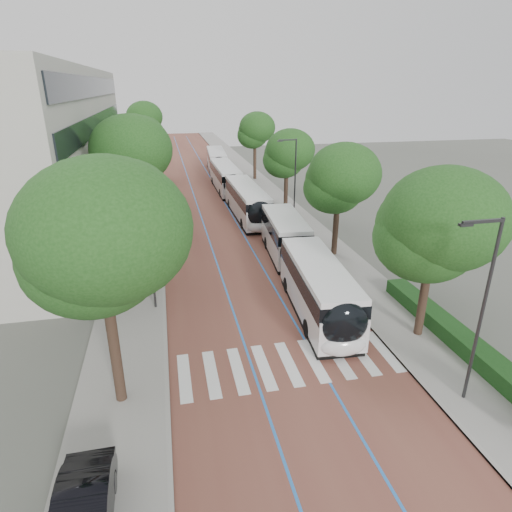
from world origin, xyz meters
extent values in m
plane|color=#51544C|center=(0.00, 0.00, 0.00)|extent=(160.00, 160.00, 0.00)
cube|color=brown|center=(0.00, 40.00, 0.01)|extent=(11.00, 140.00, 0.02)
cube|color=gray|center=(-7.50, 40.00, 0.06)|extent=(4.00, 140.00, 0.12)
cube|color=gray|center=(7.50, 40.00, 0.06)|extent=(4.00, 140.00, 0.12)
cube|color=gray|center=(-5.60, 40.00, 0.06)|extent=(0.20, 140.00, 0.14)
cube|color=gray|center=(5.60, 40.00, 0.06)|extent=(0.20, 140.00, 0.14)
cube|color=silver|center=(-4.80, 1.00, 0.03)|extent=(0.55, 3.60, 0.01)
cube|color=silver|center=(-3.55, 1.00, 0.03)|extent=(0.55, 3.60, 0.01)
cube|color=silver|center=(-2.30, 1.00, 0.03)|extent=(0.55, 3.60, 0.01)
cube|color=silver|center=(-1.05, 1.00, 0.03)|extent=(0.55, 3.60, 0.01)
cube|color=silver|center=(0.20, 1.00, 0.03)|extent=(0.55, 3.60, 0.01)
cube|color=silver|center=(1.45, 1.00, 0.03)|extent=(0.55, 3.60, 0.01)
cube|color=silver|center=(2.70, 1.00, 0.03)|extent=(0.55, 3.60, 0.01)
cube|color=silver|center=(3.95, 1.00, 0.03)|extent=(0.55, 3.60, 0.01)
cube|color=silver|center=(5.20, 1.00, 0.03)|extent=(0.55, 3.60, 0.01)
cube|color=blue|center=(-1.60, 40.00, 0.02)|extent=(0.12, 126.00, 0.01)
cube|color=blue|center=(1.60, 40.00, 0.02)|extent=(0.12, 126.00, 0.01)
cube|color=black|center=(-10.45, 28.00, 3.00)|extent=(0.12, 38.00, 1.60)
cube|color=black|center=(-10.45, 28.00, 6.20)|extent=(0.12, 38.00, 1.60)
cube|color=black|center=(-10.45, 28.00, 9.40)|extent=(0.12, 38.00, 1.60)
cube|color=black|center=(-10.45, 28.00, 12.40)|extent=(0.12, 38.00, 1.60)
cube|color=#143B14|center=(9.10, 0.00, 0.52)|extent=(1.20, 14.00, 0.80)
cylinder|color=#2D2E30|center=(6.80, -3.00, 4.12)|extent=(0.14, 0.14, 8.00)
cube|color=#2D2E30|center=(6.00, -3.00, 8.02)|extent=(1.70, 0.12, 0.12)
cube|color=#2D2E30|center=(5.30, -3.00, 7.94)|extent=(0.50, 0.20, 0.10)
cylinder|color=#2D2E30|center=(6.80, 22.00, 4.12)|extent=(0.14, 0.14, 8.00)
cube|color=#2D2E30|center=(6.00, 22.00, 8.02)|extent=(1.70, 0.12, 0.12)
cube|color=#2D2E30|center=(5.30, 22.00, 7.94)|extent=(0.50, 0.20, 0.10)
cylinder|color=#2D2E30|center=(-6.10, 8.00, 4.12)|extent=(0.14, 0.14, 8.00)
cylinder|color=black|center=(-7.50, 0.00, 2.52)|extent=(0.44, 0.44, 5.04)
ellipsoid|color=#1B4516|center=(-7.50, 0.00, 7.10)|extent=(6.28, 6.28, 5.34)
cylinder|color=black|center=(-7.50, 9.00, 2.13)|extent=(0.44, 0.44, 4.27)
ellipsoid|color=#1B4516|center=(-7.50, 9.00, 6.01)|extent=(5.34, 5.34, 4.54)
cylinder|color=black|center=(-7.50, 18.00, 2.67)|extent=(0.44, 0.44, 5.34)
ellipsoid|color=#1B4516|center=(-7.50, 18.00, 7.53)|extent=(6.02, 6.02, 5.12)
cylinder|color=black|center=(-7.50, 28.00, 2.45)|extent=(0.44, 0.44, 4.91)
ellipsoid|color=#1B4516|center=(-7.50, 28.00, 6.91)|extent=(5.61, 5.61, 4.77)
cylinder|color=black|center=(-7.50, 40.00, 2.22)|extent=(0.44, 0.44, 4.44)
ellipsoid|color=#1B4516|center=(-7.50, 40.00, 6.26)|extent=(5.56, 5.56, 4.73)
cylinder|color=black|center=(-7.50, 55.00, 2.65)|extent=(0.44, 0.44, 5.31)
ellipsoid|color=#1B4516|center=(-7.50, 55.00, 7.48)|extent=(5.46, 5.46, 4.64)
cylinder|color=black|center=(7.70, 2.00, 2.12)|extent=(0.44, 0.44, 4.24)
ellipsoid|color=#1B4516|center=(7.70, 2.00, 5.97)|extent=(5.99, 5.99, 5.09)
cylinder|color=black|center=(7.70, 14.00, 2.08)|extent=(0.44, 0.44, 4.17)
ellipsoid|color=#1B4516|center=(7.70, 14.00, 5.87)|extent=(5.39, 5.39, 4.58)
cylinder|color=black|center=(7.70, 28.00, 2.02)|extent=(0.44, 0.44, 4.04)
ellipsoid|color=#1B4516|center=(7.70, 28.00, 5.70)|extent=(5.13, 5.13, 4.36)
cylinder|color=black|center=(7.70, 44.00, 2.33)|extent=(0.44, 0.44, 4.67)
ellipsoid|color=#1B4516|center=(7.70, 44.00, 6.58)|extent=(4.95, 4.95, 4.20)
cylinder|color=black|center=(3.53, 10.43, 1.77)|extent=(2.36, 1.07, 2.30)
cube|color=silver|center=(3.16, 5.31, 1.26)|extent=(3.18, 9.52, 1.82)
cube|color=black|center=(3.16, 5.31, 2.40)|extent=(3.20, 9.33, 0.97)
cube|color=white|center=(3.16, 5.31, 3.04)|extent=(3.12, 9.33, 0.31)
cube|color=black|center=(3.16, 5.31, 0.17)|extent=(3.10, 9.14, 0.35)
cube|color=silver|center=(3.85, 14.74, 1.26)|extent=(3.06, 7.90, 1.82)
cube|color=black|center=(3.85, 14.74, 2.40)|extent=(3.09, 7.75, 0.97)
cube|color=white|center=(3.85, 14.74, 3.04)|extent=(3.00, 7.74, 0.31)
cube|color=black|center=(3.85, 14.74, 0.17)|extent=(2.99, 7.59, 0.35)
ellipsoid|color=black|center=(2.83, 0.80, 2.00)|extent=(2.42, 1.27, 2.28)
ellipsoid|color=silver|center=(2.82, 0.75, 0.86)|extent=(2.42, 1.17, 1.14)
cylinder|color=black|center=(1.86, 3.12, 0.50)|extent=(0.37, 1.02, 1.00)
cylinder|color=black|center=(4.12, 2.96, 0.50)|extent=(0.37, 1.02, 1.00)
cylinder|color=black|center=(2.85, 16.49, 0.50)|extent=(0.37, 1.02, 1.00)
cylinder|color=black|center=(5.10, 16.32, 0.50)|extent=(0.37, 1.02, 1.00)
cylinder|color=black|center=(2.26, 8.47, 0.50)|extent=(0.37, 1.02, 1.00)
cylinder|color=black|center=(4.51, 8.30, 0.50)|extent=(0.37, 1.02, 1.00)
cube|color=silver|center=(2.96, 25.73, 1.26)|extent=(2.62, 12.02, 1.82)
cube|color=black|center=(2.96, 25.73, 2.40)|extent=(2.65, 11.78, 0.97)
cube|color=white|center=(2.96, 25.73, 3.04)|extent=(2.56, 11.78, 0.31)
cube|color=black|center=(2.96, 25.73, 0.17)|extent=(2.56, 11.54, 0.35)
ellipsoid|color=black|center=(3.02, 19.88, 2.00)|extent=(2.36, 1.12, 2.28)
ellipsoid|color=silver|center=(3.02, 19.83, 0.86)|extent=(2.36, 1.02, 1.14)
cylinder|color=black|center=(1.87, 22.12, 0.50)|extent=(0.31, 1.00, 1.00)
cylinder|color=black|center=(4.13, 22.15, 0.50)|extent=(0.31, 1.00, 1.00)
cylinder|color=black|center=(1.79, 29.52, 0.50)|extent=(0.31, 1.00, 1.00)
cylinder|color=black|center=(4.05, 29.55, 0.50)|extent=(0.31, 1.00, 1.00)
cube|color=silver|center=(2.63, 38.28, 1.26)|extent=(2.55, 12.01, 1.82)
cube|color=black|center=(2.63, 38.28, 2.40)|extent=(2.59, 11.77, 0.97)
cube|color=white|center=(2.63, 38.28, 3.04)|extent=(2.50, 11.77, 0.31)
cube|color=black|center=(2.63, 38.28, 0.17)|extent=(2.50, 11.53, 0.35)
ellipsoid|color=black|center=(2.66, 32.43, 2.00)|extent=(2.35, 1.11, 2.28)
ellipsoid|color=silver|center=(2.66, 32.38, 0.86)|extent=(2.35, 1.01, 1.14)
cylinder|color=black|center=(1.52, 34.68, 0.50)|extent=(0.30, 1.00, 1.00)
cylinder|color=black|center=(3.78, 34.69, 0.50)|extent=(0.30, 1.00, 1.00)
cylinder|color=black|center=(1.49, 42.08, 0.50)|extent=(0.30, 1.00, 1.00)
cylinder|color=black|center=(3.75, 42.08, 0.50)|extent=(0.30, 1.00, 1.00)
cube|color=silver|center=(3.17, 51.27, 1.26)|extent=(3.28, 12.14, 1.82)
cube|color=black|center=(3.17, 51.27, 2.40)|extent=(3.31, 11.90, 0.97)
cube|color=white|center=(3.17, 51.27, 3.04)|extent=(3.22, 11.90, 0.31)
cube|color=black|center=(3.17, 51.27, 0.17)|extent=(3.20, 11.66, 0.35)
ellipsoid|color=black|center=(2.79, 45.43, 2.00)|extent=(2.42, 1.25, 2.28)
ellipsoid|color=silver|center=(2.78, 45.38, 0.86)|extent=(2.41, 1.15, 1.14)
cylinder|color=black|center=(1.81, 47.75, 0.50)|extent=(0.37, 1.02, 1.00)
cylinder|color=black|center=(4.06, 47.60, 0.50)|extent=(0.37, 1.02, 1.00)
cylinder|color=black|center=(2.29, 55.14, 0.50)|extent=(0.37, 1.02, 1.00)
cylinder|color=black|center=(4.55, 54.99, 0.50)|extent=(0.37, 1.02, 1.00)
camera|label=1|loc=(-5.00, -15.53, 12.52)|focal=30.00mm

